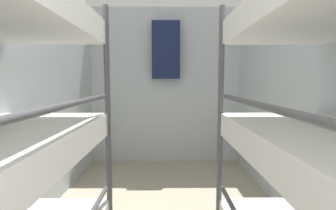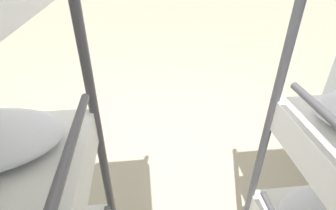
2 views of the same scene
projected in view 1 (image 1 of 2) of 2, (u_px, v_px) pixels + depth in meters
The scene contains 4 objects.
wall_left at pixel (1, 92), 2.00m from camera, with size 0.06×4.73×2.54m.
wall_right at pixel (326, 92), 2.02m from camera, with size 0.06×4.73×2.54m.
wall_back at pixel (165, 86), 4.33m from camera, with size 2.56×0.06×2.54m.
hanging_coat at pixel (166, 50), 4.13m from camera, with size 0.44×0.12×0.90m.
Camera 1 is at (0.01, 0.30, 1.36)m, focal length 28.00 mm.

